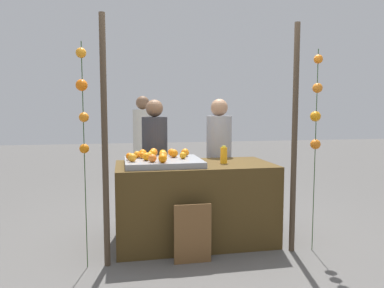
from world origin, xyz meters
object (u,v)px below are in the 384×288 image
Objects in this scene: juice_bottle at (224,155)px; chalkboard_sign at (193,234)px; stall_counter at (195,202)px; vendor_right at (219,166)px; orange_0 at (163,153)px; vendor_left at (155,167)px; orange_1 at (183,155)px.

juice_bottle reaches higher than chalkboard_sign.
stall_counter is 1.07× the size of vendor_right.
stall_counter is at bearing -25.09° from orange_0.
chalkboard_sign is 1.31m from vendor_left.
chalkboard_sign is (-0.45, -0.52, -0.68)m from juice_bottle.
vendor_left is at bearing 95.30° from orange_0.
stall_counter is at bearing -59.71° from vendor_left.
orange_1 is at bearing 178.02° from juice_bottle.
vendor_left is at bearing 120.29° from stall_counter.
vendor_left is at bearing 134.86° from juice_bottle.
orange_1 is at bearing -44.25° from orange_0.
chalkboard_sign is (0.00, -0.53, -0.68)m from orange_1.
orange_0 is 0.05× the size of vendor_left.
vendor_left is (-0.24, 1.21, 0.45)m from chalkboard_sign.
juice_bottle is 0.12× the size of vendor_left.
orange_0 is (-0.33, 0.15, 0.53)m from stall_counter.
juice_bottle is 0.96m from chalkboard_sign.
juice_bottle is (0.64, -0.20, -0.01)m from orange_0.
stall_counter is 0.80m from vendor_right.
orange_0 is at bearing 135.75° from orange_1.
stall_counter is at bearing 76.70° from chalkboard_sign.
chalkboard_sign is 0.37× the size of vendor_right.
vendor_right is at bearing 79.21° from juice_bottle.
stall_counter reaches higher than chalkboard_sign.
orange_0 is 0.27m from orange_1.
vendor_right is (0.57, 1.16, 0.46)m from chalkboard_sign.
juice_bottle is (0.45, -0.02, -0.01)m from orange_1.
vendor_right reaches higher than juice_bottle.
chalkboard_sign is at bearing -130.93° from juice_bottle.
orange_0 reaches higher than chalkboard_sign.
orange_0 is at bearing -150.15° from vendor_right.
chalkboard_sign is at bearing -74.86° from orange_0.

